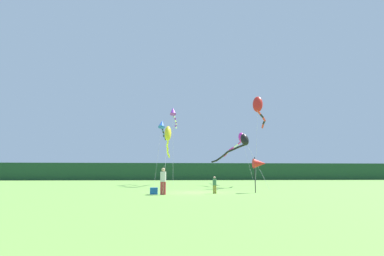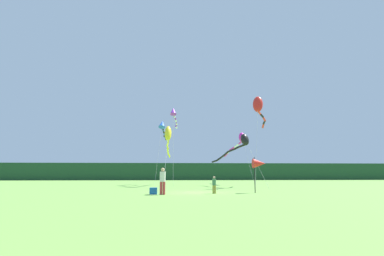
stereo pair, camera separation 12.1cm
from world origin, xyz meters
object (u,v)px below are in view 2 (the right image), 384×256
(kite_blue, at_px, (163,126))
(kite_yellow, at_px, (168,137))
(person_adult, at_px, (163,180))
(person_child, at_px, (214,184))
(cooler_box, at_px, (153,191))
(kite_purple, at_px, (174,114))
(banner_flag_pole, at_px, (259,164))
(kite_black, at_px, (240,143))
(kite_red, at_px, (259,107))
(kite_magenta, at_px, (240,140))

(kite_blue, bearing_deg, kite_yellow, -82.09)
(kite_blue, bearing_deg, person_adult, -88.32)
(person_child, bearing_deg, kite_yellow, 104.37)
(cooler_box, distance_m, kite_purple, 17.87)
(banner_flag_pole, xyz_separation_m, kite_black, (0.86, 9.66, 2.40))
(kite_red, distance_m, kite_black, 4.22)
(person_child, distance_m, cooler_box, 4.14)
(cooler_box, distance_m, kite_yellow, 14.22)
(cooler_box, distance_m, kite_magenta, 21.30)
(kite_red, distance_m, kite_blue, 13.62)
(kite_yellow, bearing_deg, banner_flag_pole, -61.52)
(person_adult, xyz_separation_m, kite_black, (7.68, 11.17, 3.49))
(kite_black, bearing_deg, person_adult, -124.52)
(kite_yellow, distance_m, kite_red, 10.29)
(person_adult, bearing_deg, person_child, 14.61)
(kite_red, bearing_deg, banner_flag_pole, -106.93)
(person_adult, relative_size, kite_red, 0.19)
(person_child, bearing_deg, kite_purple, 99.71)
(kite_yellow, xyz_separation_m, kite_magenta, (9.11, 4.84, 0.23))
(cooler_box, bearing_deg, person_adult, -38.17)
(banner_flag_pole, distance_m, kite_yellow, 14.27)
(person_child, relative_size, cooler_box, 2.34)
(kite_red, xyz_separation_m, kite_magenta, (-0.10, 8.53, -2.51))
(banner_flag_pole, distance_m, kite_black, 9.99)
(person_child, height_order, cooler_box, person_child)
(person_adult, distance_m, banner_flag_pole, 7.08)
(kite_yellow, bearing_deg, kite_purple, 75.76)
(kite_purple, distance_m, kite_magenta, 9.20)
(person_child, bearing_deg, banner_flag_pole, 10.16)
(kite_yellow, xyz_separation_m, kite_purple, (0.65, 2.57, 3.07))
(person_adult, height_order, kite_purple, kite_purple)
(kite_purple, bearing_deg, kite_black, -36.79)
(kite_black, xyz_separation_m, kite_purple, (-6.82, 5.10, 3.99))
(banner_flag_pole, height_order, kite_blue, kite_blue)
(kite_purple, bearing_deg, kite_magenta, 15.03)
(kite_red, bearing_deg, kite_blue, 137.18)
(person_child, xyz_separation_m, kite_purple, (-2.63, 15.36, 7.79))
(person_adult, distance_m, kite_black, 14.00)
(kite_magenta, bearing_deg, kite_red, -89.32)
(cooler_box, xyz_separation_m, kite_magenta, (9.92, 18.07, 5.39))
(kite_red, bearing_deg, kite_yellow, 158.15)
(kite_magenta, bearing_deg, kite_black, -102.48)
(cooler_box, distance_m, banner_flag_pole, 7.72)
(person_adult, relative_size, kite_yellow, 0.15)
(person_adult, height_order, kite_magenta, kite_magenta)
(kite_black, xyz_separation_m, kite_blue, (-8.25, 8.09, 2.97))
(banner_flag_pole, xyz_separation_m, kite_blue, (-7.39, 17.75, 5.36))
(kite_black, bearing_deg, kite_yellow, 161.26)
(person_adult, xyz_separation_m, kite_red, (9.42, 10.01, 7.16))
(person_adult, distance_m, cooler_box, 1.07)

